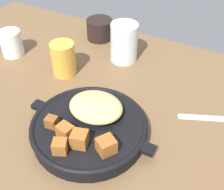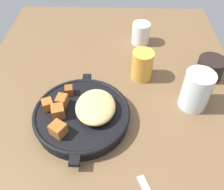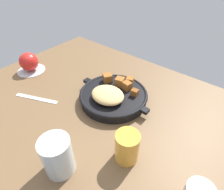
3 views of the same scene
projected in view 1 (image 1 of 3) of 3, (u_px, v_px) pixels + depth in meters
ground_plane at (89, 115)px, 71.69cm from camera, size 119.07×80.58×2.40cm
cast_iron_skillet at (90, 126)px, 63.75cm from camera, size 29.46×25.11×6.93cm
butter_knife at (217, 118)px, 68.82cm from camera, size 16.76×8.27×0.36cm
water_glass_tall at (124, 42)px, 84.15cm from camera, size 7.71×7.71×11.14cm
juice_glass_amber at (63, 59)px, 79.68cm from camera, size 6.51×6.51×9.17cm
white_creamer_pitcher at (11, 43)px, 87.36cm from camera, size 6.23×6.23×7.56cm
coffee_mug_dark at (100, 29)px, 94.97cm from camera, size 8.12×8.12×6.43cm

